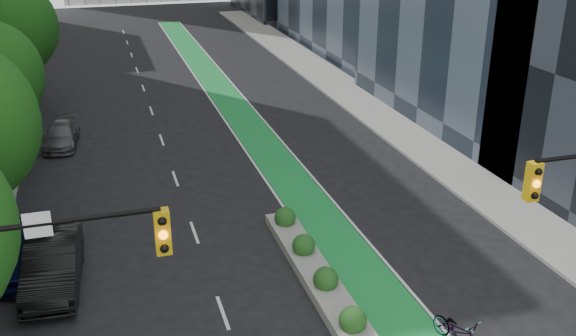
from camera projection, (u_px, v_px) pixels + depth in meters
sidewalk_right at (378, 113)px, 42.34m from camera, size 3.60×90.00×0.15m
bike_lane_paint at (232, 104)px, 44.43m from camera, size 2.20×70.00×0.01m
tree_far at (4, 27)px, 40.28m from camera, size 6.60×6.60×9.00m
median_planter at (316, 271)px, 23.49m from camera, size 1.20×10.26×1.10m
bicycle at (458, 331)px, 19.96m from camera, size 1.26×2.11×1.05m
parked_car_left_near at (19, 250)px, 24.03m from camera, size 2.45×4.91×1.61m
parked_car_left_mid at (53, 264)px, 23.01m from camera, size 2.10×5.31×1.72m
parked_car_left_far at (61, 135)px, 36.57m from camera, size 2.15×4.48×1.26m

